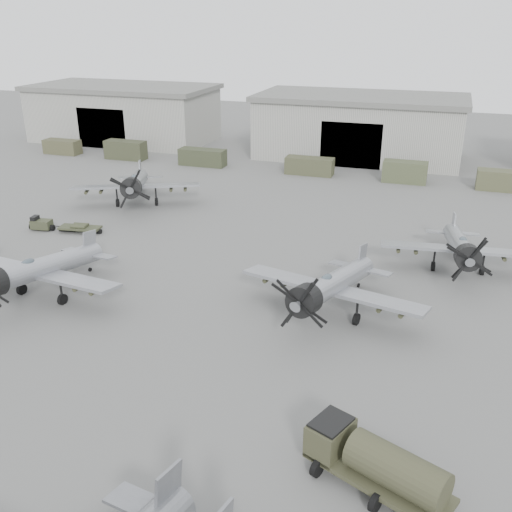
% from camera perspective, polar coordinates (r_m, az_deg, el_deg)
% --- Properties ---
extents(ground, '(220.00, 220.00, 0.00)m').
position_cam_1_polar(ground, '(30.19, -9.56, -16.40)').
color(ground, slate).
rests_on(ground, ground).
extents(hangar_left, '(29.00, 14.80, 8.70)m').
position_cam_1_polar(hangar_left, '(97.24, -13.06, 13.79)').
color(hangar_left, '#ABAAA0').
rests_on(hangar_left, ground).
extents(hangar_center, '(29.00, 14.80, 8.70)m').
position_cam_1_polar(hangar_center, '(84.35, 10.31, 12.66)').
color(hangar_center, '#ABAAA0').
rests_on(hangar_center, ground).
extents(support_truck_0, '(5.39, 2.20, 2.05)m').
position_cam_1_polar(support_truck_0, '(90.10, -18.80, 10.30)').
color(support_truck_0, '#45452D').
rests_on(support_truck_0, ground).
extents(support_truck_1, '(5.83, 2.20, 2.60)m').
position_cam_1_polar(support_truck_1, '(84.19, -12.91, 10.30)').
color(support_truck_1, '#363A26').
rests_on(support_truck_1, ground).
extents(support_truck_2, '(6.36, 2.20, 2.24)m').
position_cam_1_polar(support_truck_2, '(78.86, -5.37, 9.80)').
color(support_truck_2, '#353A26').
rests_on(support_truck_2, ground).
extents(support_truck_3, '(6.13, 2.20, 2.18)m').
position_cam_1_polar(support_truck_3, '(74.28, 5.37, 8.95)').
color(support_truck_3, '#40422B').
rests_on(support_truck_3, ground).
extents(support_truck_4, '(5.29, 2.20, 2.58)m').
position_cam_1_polar(support_truck_4, '(72.59, 14.66, 8.14)').
color(support_truck_4, '#444B31').
rests_on(support_truck_4, ground).
extents(support_truck_5, '(6.01, 2.20, 2.33)m').
position_cam_1_polar(support_truck_5, '(72.84, 23.53, 6.92)').
color(support_truck_5, '#484930').
rests_on(support_truck_5, ground).
extents(aircraft_mid_1, '(12.84, 11.56, 5.11)m').
position_cam_1_polar(aircraft_mid_1, '(43.21, -21.12, -1.35)').
color(aircraft_mid_1, '#999BA2').
rests_on(aircraft_mid_1, ground).
extents(aircraft_mid_2, '(13.03, 11.73, 5.18)m').
position_cam_1_polar(aircraft_mid_2, '(38.22, 7.41, -3.03)').
color(aircraft_mid_2, '#999BA2').
rests_on(aircraft_mid_2, ground).
extents(aircraft_far_0, '(13.34, 12.10, 5.47)m').
position_cam_1_polar(aircraft_far_0, '(62.12, -11.97, 7.09)').
color(aircraft_far_0, gray).
rests_on(aircraft_far_0, ground).
extents(aircraft_far_1, '(12.41, 11.17, 4.94)m').
position_cam_1_polar(aircraft_far_1, '(47.37, 19.80, 0.86)').
color(aircraft_far_1, gray).
rests_on(aircraft_far_1, ground).
extents(fuel_tanker, '(6.78, 4.49, 2.49)m').
position_cam_1_polar(fuel_tanker, '(26.32, 11.97, -19.51)').
color(fuel_tanker, '#3A3A26').
rests_on(fuel_tanker, ground).
extents(tug_trailer, '(6.91, 2.23, 1.37)m').
position_cam_1_polar(tug_trailer, '(57.44, -19.36, 2.89)').
color(tug_trailer, '#353925').
rests_on(tug_trailer, ground).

